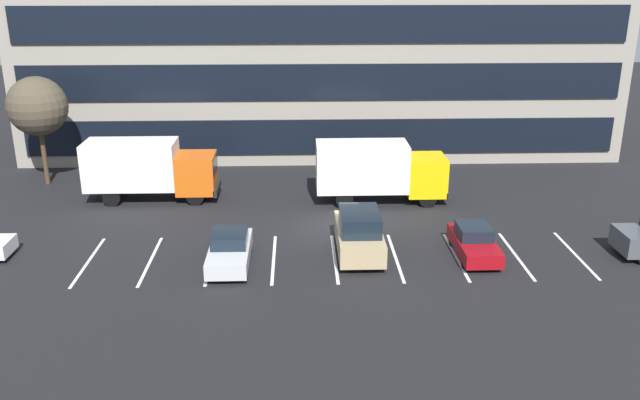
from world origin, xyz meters
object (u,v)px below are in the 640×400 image
(sedan_silver, at_px, (230,250))
(sedan_maroon, at_px, (474,242))
(box_truck_yellow, at_px, (378,169))
(bare_tree, at_px, (37,106))
(suv_tan, at_px, (359,233))
(box_truck_orange, at_px, (148,167))

(sedan_silver, xyz_separation_m, sedan_maroon, (11.14, 0.59, -0.04))
(sedan_silver, relative_size, sedan_maroon, 1.06)
(box_truck_yellow, bearing_deg, bare_tree, 168.71)
(box_truck_yellow, xyz_separation_m, suv_tan, (-1.71, -7.27, -0.87))
(sedan_maroon, bearing_deg, sedan_silver, -176.98)
(box_truck_yellow, distance_m, suv_tan, 7.52)
(suv_tan, xyz_separation_m, sedan_silver, (-5.86, -0.95, -0.33))
(sedan_maroon, relative_size, bare_tree, 0.61)
(box_truck_yellow, xyz_separation_m, sedan_maroon, (3.57, -7.63, -1.24))
(suv_tan, distance_m, sedan_silver, 5.95)
(box_truck_orange, xyz_separation_m, suv_tan, (11.21, -8.07, -0.88))
(box_truck_orange, relative_size, suv_tan, 1.54)
(box_truck_orange, distance_m, bare_tree, 8.14)
(suv_tan, relative_size, bare_tree, 0.73)
(sedan_maroon, xyz_separation_m, bare_tree, (-23.41, 11.59, 4.12))
(box_truck_orange, bearing_deg, bare_tree, 155.40)
(sedan_silver, relative_size, bare_tree, 0.64)
(box_truck_yellow, bearing_deg, suv_tan, -103.20)
(suv_tan, xyz_separation_m, sedan_maroon, (5.28, -0.36, -0.37))
(bare_tree, bearing_deg, sedan_silver, -44.78)
(box_truck_yellow, relative_size, sedan_silver, 1.74)
(suv_tan, bearing_deg, sedan_maroon, -3.88)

